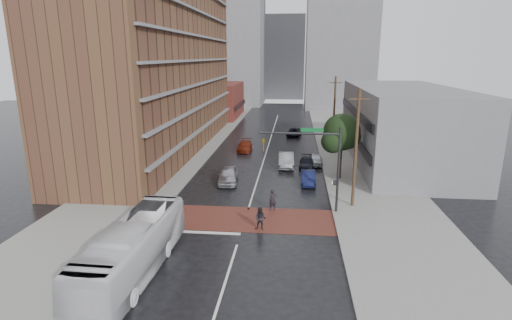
% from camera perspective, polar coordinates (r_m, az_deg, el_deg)
% --- Properties ---
extents(ground, '(160.00, 160.00, 0.00)m').
position_cam_1_polar(ground, '(31.56, -1.66, -8.77)').
color(ground, black).
rests_on(ground, ground).
extents(crosswalk, '(14.00, 5.00, 0.02)m').
position_cam_1_polar(crosswalk, '(32.01, -1.55, -8.40)').
color(crosswalk, maroon).
rests_on(crosswalk, ground).
extents(sidewalk_west, '(9.00, 90.00, 0.15)m').
position_cam_1_polar(sidewalk_west, '(57.21, -9.96, 1.86)').
color(sidewalk_west, gray).
rests_on(sidewalk_west, ground).
extents(sidewalk_east, '(9.00, 90.00, 0.15)m').
position_cam_1_polar(sidewalk_east, '(55.68, 13.50, 1.32)').
color(sidewalk_east, gray).
rests_on(sidewalk_east, ground).
extents(apartment_block, '(10.00, 44.00, 28.00)m').
position_cam_1_polar(apartment_block, '(55.63, -13.48, 15.79)').
color(apartment_block, brown).
rests_on(apartment_block, ground).
extents(storefront_west, '(8.00, 16.00, 7.00)m').
position_cam_1_polar(storefront_west, '(84.68, -5.16, 8.49)').
color(storefront_west, maroon).
rests_on(storefront_west, ground).
extents(building_east, '(11.00, 26.00, 9.00)m').
position_cam_1_polar(building_east, '(50.99, 20.12, 4.70)').
color(building_east, slate).
rests_on(building_east, ground).
extents(distant_tower_west, '(18.00, 16.00, 32.00)m').
position_cam_1_polar(distant_tower_west, '(108.23, -3.96, 16.48)').
color(distant_tower_west, slate).
rests_on(distant_tower_west, ground).
extents(distant_tower_east, '(16.00, 14.00, 36.00)m').
position_cam_1_polar(distant_tower_east, '(101.37, 12.00, 17.46)').
color(distant_tower_east, slate).
rests_on(distant_tower_east, ground).
extents(distant_tower_center, '(12.00, 10.00, 24.00)m').
position_cam_1_polar(distant_tower_center, '(123.77, 4.04, 14.40)').
color(distant_tower_center, slate).
rests_on(distant_tower_center, ground).
extents(street_tree, '(4.20, 4.10, 6.90)m').
position_cam_1_polar(street_tree, '(41.76, 12.13, 3.55)').
color(street_tree, '#332319').
rests_on(street_tree, ground).
extents(signal_mast, '(6.50, 0.30, 7.20)m').
position_cam_1_polar(signal_mast, '(32.24, 9.21, 0.44)').
color(signal_mast, '#2D2D33').
rests_on(signal_mast, ground).
extents(utility_pole_near, '(1.60, 0.26, 10.00)m').
position_cam_1_polar(utility_pole_near, '(33.92, 14.08, 1.60)').
color(utility_pole_near, '#473321').
rests_on(utility_pole_near, ground).
extents(utility_pole_far, '(1.60, 0.26, 10.00)m').
position_cam_1_polar(utility_pole_far, '(53.47, 11.08, 6.44)').
color(utility_pole_far, '#473321').
rests_on(utility_pole_far, ground).
extents(transit_bus, '(2.96, 11.60, 3.22)m').
position_cam_1_polar(transit_bus, '(24.96, -17.13, -12.05)').
color(transit_bus, silver).
rests_on(transit_bus, ground).
extents(pedestrian_a, '(0.78, 0.63, 1.84)m').
position_cam_1_polar(pedestrian_a, '(33.39, 2.41, -5.73)').
color(pedestrian_a, black).
rests_on(pedestrian_a, ground).
extents(pedestrian_b, '(1.00, 0.86, 1.78)m').
position_cam_1_polar(pedestrian_b, '(29.79, 0.63, -8.39)').
color(pedestrian_b, black).
rests_on(pedestrian_b, ground).
extents(car_travel_a, '(2.37, 4.92, 1.62)m').
position_cam_1_polar(car_travel_a, '(40.63, -4.00, -2.16)').
color(car_travel_a, '#B1B2B9').
rests_on(car_travel_a, ground).
extents(car_travel_b, '(1.93, 5.02, 1.63)m').
position_cam_1_polar(car_travel_b, '(46.53, 4.32, 0.02)').
color(car_travel_b, '#AEB1B6').
rests_on(car_travel_b, ground).
extents(car_travel_c, '(1.96, 4.62, 1.33)m').
position_cam_1_polar(car_travel_c, '(54.31, -1.61, 2.03)').
color(car_travel_c, maroon).
rests_on(car_travel_c, ground).
extents(suv_travel, '(2.59, 4.66, 1.23)m').
position_cam_1_polar(suv_travel, '(64.66, 5.46, 3.98)').
color(suv_travel, black).
rests_on(suv_travel, ground).
extents(car_parked_near, '(1.41, 4.00, 1.32)m').
position_cam_1_polar(car_parked_near, '(40.52, 7.46, -2.52)').
color(car_parked_near, '#131945').
rests_on(car_parked_near, ground).
extents(car_parked_mid, '(1.88, 4.21, 1.20)m').
position_cam_1_polar(car_parked_mid, '(46.30, 7.25, -0.40)').
color(car_parked_mid, black).
rests_on(car_parked_mid, ground).
extents(car_parked_far, '(1.57, 3.81, 1.29)m').
position_cam_1_polar(car_parked_far, '(47.85, 8.52, 0.10)').
color(car_parked_far, '#B4B5BC').
rests_on(car_parked_far, ground).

